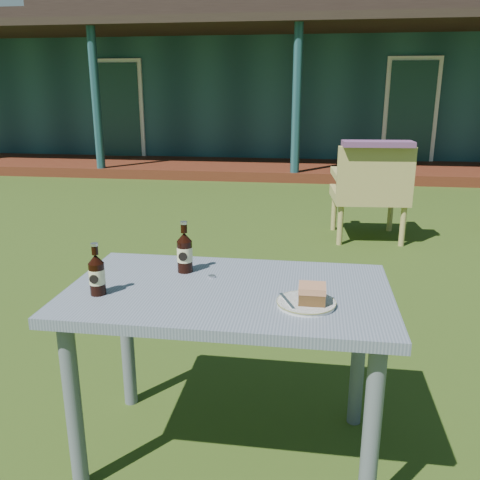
% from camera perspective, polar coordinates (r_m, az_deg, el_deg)
% --- Properties ---
extents(ground, '(80.00, 80.00, 0.00)m').
position_cam_1_polar(ground, '(3.64, 2.95, -6.62)').
color(ground, '#334916').
extents(pavilion, '(15.80, 8.30, 3.45)m').
position_cam_1_polar(pavilion, '(12.73, 7.22, 17.20)').
color(pavilion, '#1B4046').
rests_on(pavilion, ground).
extents(cafe_table, '(1.20, 0.70, 0.72)m').
position_cam_1_polar(cafe_table, '(1.94, -1.28, -8.22)').
color(cafe_table, slate).
rests_on(cafe_table, ground).
extents(plate, '(0.20, 0.20, 0.01)m').
position_cam_1_polar(plate, '(1.77, 7.43, -7.03)').
color(plate, silver).
rests_on(plate, cafe_table).
extents(cake_slice, '(0.09, 0.09, 0.06)m').
position_cam_1_polar(cake_slice, '(1.75, 8.10, -5.98)').
color(cake_slice, '#4F3419').
rests_on(cake_slice, plate).
extents(fork, '(0.06, 0.13, 0.00)m').
position_cam_1_polar(fork, '(1.76, 5.30, -6.83)').
color(fork, silver).
rests_on(fork, plate).
extents(cola_bottle_near, '(0.06, 0.06, 0.21)m').
position_cam_1_polar(cola_bottle_near, '(2.05, -6.23, -1.34)').
color(cola_bottle_near, black).
rests_on(cola_bottle_near, cafe_table).
extents(cola_bottle_far, '(0.06, 0.06, 0.19)m').
position_cam_1_polar(cola_bottle_far, '(1.89, -15.78, -3.71)').
color(cola_bottle_far, black).
rests_on(cola_bottle_far, cafe_table).
extents(bottle_cap, '(0.03, 0.03, 0.01)m').
position_cam_1_polar(bottle_cap, '(2.01, -3.18, -4.10)').
color(bottle_cap, silver).
rests_on(bottle_cap, cafe_table).
extents(armchair_left, '(0.74, 0.70, 0.94)m').
position_cam_1_polar(armchair_left, '(5.07, 14.45, 5.74)').
color(armchair_left, tan).
rests_on(armchair_left, ground).
extents(floral_throw, '(0.65, 0.27, 0.05)m').
position_cam_1_polar(floral_throw, '(4.83, 15.21, 10.39)').
color(floral_throw, '#673C64').
rests_on(floral_throw, armchair_left).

